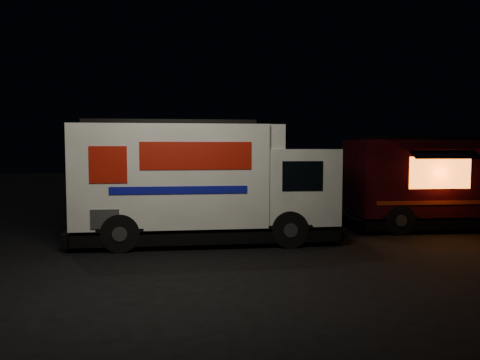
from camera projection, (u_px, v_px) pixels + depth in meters
name	position (u px, v px, depth m)	size (l,w,h in m)	color
ground	(200.00, 248.00, 12.32)	(80.00, 80.00, 0.00)	black
white_truck	(207.00, 182.00, 13.14)	(7.44, 2.54, 3.37)	white
red_truck	(443.00, 183.00, 15.34)	(6.45, 2.37, 3.00)	#380A12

